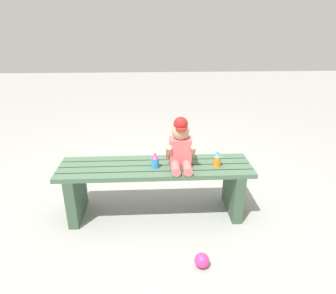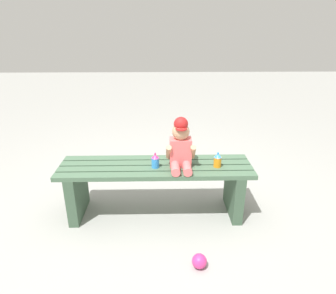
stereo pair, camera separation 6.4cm
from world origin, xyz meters
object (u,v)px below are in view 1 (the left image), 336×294
(child_figure, at_px, (181,146))
(sippy_cup_right, at_px, (217,159))
(park_bench, at_px, (156,181))
(sippy_cup_left, at_px, (155,161))
(toy_ball, at_px, (202,260))

(child_figure, distance_m, sippy_cup_right, 0.32)
(park_bench, distance_m, sippy_cup_left, 0.21)
(sippy_cup_right, height_order, toy_ball, sippy_cup_right)
(child_figure, relative_size, toy_ball, 4.01)
(park_bench, bearing_deg, child_figure, -6.59)
(child_figure, distance_m, sippy_cup_left, 0.23)
(toy_ball, bearing_deg, sippy_cup_right, 71.70)
(child_figure, height_order, toy_ball, child_figure)
(child_figure, bearing_deg, park_bench, 173.41)
(sippy_cup_left, distance_m, sippy_cup_right, 0.49)
(park_bench, xyz_separation_m, child_figure, (0.20, -0.02, 0.32))
(sippy_cup_left, xyz_separation_m, sippy_cup_right, (0.49, 0.00, 0.00))
(child_figure, relative_size, sippy_cup_right, 3.26)
(park_bench, distance_m, toy_ball, 0.75)
(park_bench, xyz_separation_m, sippy_cup_left, (0.00, -0.04, 0.21))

